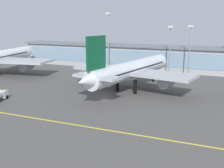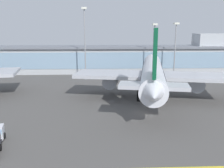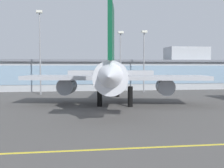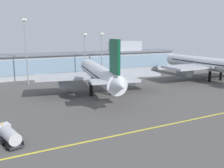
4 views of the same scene
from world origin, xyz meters
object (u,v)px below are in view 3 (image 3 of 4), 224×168
Objects in this scene: airliner_near_right at (115,75)px; apron_light_mast_centre at (121,52)px; apron_light_mast_west at (144,51)px; apron_light_mast_east at (40,41)px.

apron_light_mast_centre is at bearing -1.19° from airliner_near_right.
apron_light_mast_west is 34.14m from apron_light_mast_east.
apron_light_mast_centre is 0.79× the size of apron_light_mast_east.
apron_light_mast_centre is at bearing 175.33° from apron_light_mast_west.
airliner_near_right is 2.03× the size of apron_light_mast_east.
apron_light_mast_west is at bearing -15.26° from airliner_near_right.
apron_light_mast_west is (14.34, 29.02, 7.02)m from airliner_near_right.
apron_light_mast_west reaches higher than apron_light_mast_centre.
apron_light_mast_east reaches higher than apron_light_mast_west.
apron_light_mast_east reaches higher than airliner_near_right.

